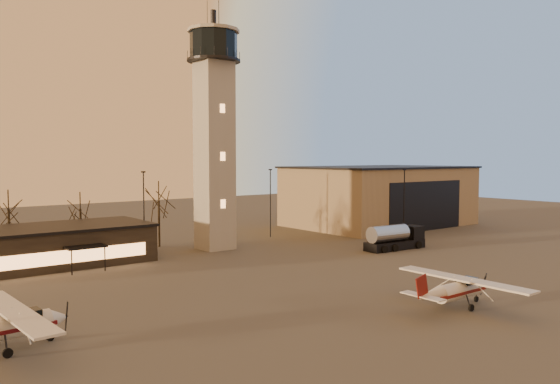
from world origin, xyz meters
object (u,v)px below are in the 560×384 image
hangar (380,196)px  cessna_rear (9,331)px  control_tower (214,123)px  fuel_truck (395,240)px  terminal (30,247)px  cessna_front (460,293)px

hangar → cessna_rear: size_ratio=2.45×
control_tower → fuel_truck: bearing=-39.0°
terminal → cessna_rear: size_ratio=2.03×
control_tower → cessna_rear: control_tower is taller
cessna_front → terminal: bearing=121.6°
hangar → control_tower: bearing=-173.7°
cessna_rear → terminal: bearing=70.6°
hangar → terminal: size_ratio=1.20×
hangar → terminal: (-57.99, -2.00, -3.00)m
terminal → fuel_truck: 43.40m
cessna_rear → fuel_truck: (47.54, 9.66, 0.09)m
control_tower → fuel_truck: size_ratio=3.69×
control_tower → hangar: size_ratio=1.07×
control_tower → cessna_rear: 41.09m
control_tower → cessna_front: (1.07, -35.71, -15.21)m
terminal → cessna_front: terminal is taller
fuel_truck → cessna_rear: bearing=-163.9°
fuel_truck → cessna_front: bearing=-124.3°
control_tower → fuel_truck: control_tower is taller
control_tower → cessna_front: control_tower is taller
hangar → fuel_truck: hangar is taller
terminal → cessna_front: 44.20m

